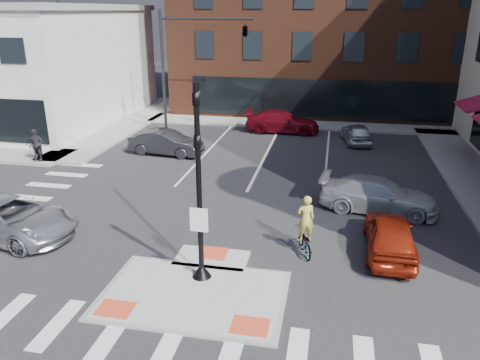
% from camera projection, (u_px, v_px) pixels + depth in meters
% --- Properties ---
extents(ground, '(120.00, 120.00, 0.00)m').
position_uv_depth(ground, '(198.00, 287.00, 14.21)').
color(ground, '#28282B').
rests_on(ground, ground).
extents(refuge_island, '(5.40, 4.65, 0.13)m').
position_uv_depth(refuge_island, '(196.00, 290.00, 13.96)').
color(refuge_island, gray).
rests_on(refuge_island, ground).
extents(sidewalk_nw, '(23.50, 20.50, 0.15)m').
position_uv_depth(sidewalk_nw, '(22.00, 134.00, 31.38)').
color(sidewalk_nw, gray).
rests_on(sidewalk_nw, ground).
extents(sidewalk_n, '(26.00, 3.00, 0.15)m').
position_uv_depth(sidewalk_n, '(323.00, 125.00, 33.90)').
color(sidewalk_n, gray).
rests_on(sidewalk_n, ground).
extents(building_n, '(24.40, 18.40, 15.50)m').
position_uv_depth(building_n, '(332.00, 11.00, 40.46)').
color(building_n, '#54291A').
rests_on(building_n, ground).
extents(building_far_left, '(10.00, 12.00, 10.00)m').
position_uv_depth(building_far_left, '(279.00, 34.00, 61.15)').
color(building_far_left, slate).
rests_on(building_far_left, ground).
extents(building_far_right, '(12.00, 12.00, 12.00)m').
position_uv_depth(building_far_right, '(381.00, 26.00, 60.24)').
color(building_far_right, brown).
rests_on(building_far_right, ground).
extents(signal_pole, '(0.60, 0.60, 5.98)m').
position_uv_depth(signal_pole, '(200.00, 210.00, 13.77)').
color(signal_pole, black).
rests_on(signal_pole, refuge_island).
extents(mast_arm_signal, '(6.10, 2.24, 8.00)m').
position_uv_depth(mast_arm_signal, '(222.00, 39.00, 29.32)').
color(mast_arm_signal, black).
rests_on(mast_arm_signal, ground).
extents(silver_suv, '(5.65, 3.28, 1.48)m').
position_uv_depth(silver_suv, '(7.00, 218.00, 17.14)').
color(silver_suv, '#ABACB3').
rests_on(silver_suv, ground).
extents(red_sedan, '(1.70, 4.06, 1.37)m').
position_uv_depth(red_sedan, '(390.00, 235.00, 15.94)').
color(red_sedan, '#9A220E').
rests_on(red_sedan, ground).
extents(white_pickup, '(5.02, 2.58, 1.39)m').
position_uv_depth(white_pickup, '(378.00, 195.00, 19.36)').
color(white_pickup, silver).
rests_on(white_pickup, ground).
extents(bg_car_dark, '(4.40, 1.93, 1.41)m').
position_uv_depth(bg_car_dark, '(166.00, 143.00, 27.01)').
color(bg_car_dark, '#27262B').
rests_on(bg_car_dark, ground).
extents(bg_car_silver, '(2.10, 3.89, 1.26)m').
position_uv_depth(bg_car_silver, '(357.00, 133.00, 29.41)').
color(bg_car_silver, silver).
rests_on(bg_car_silver, ground).
extents(bg_car_red, '(5.05, 2.11, 1.46)m').
position_uv_depth(bg_car_red, '(282.00, 122.00, 31.98)').
color(bg_car_red, maroon).
rests_on(bg_car_red, ground).
extents(cyclist, '(1.03, 1.74, 2.11)m').
position_uv_depth(cyclist, '(305.00, 234.00, 16.00)').
color(cyclist, '#3F3F44').
rests_on(cyclist, ground).
extents(pedestrian_a, '(1.06, 1.02, 1.73)m').
position_uv_depth(pedestrian_a, '(36.00, 145.00, 25.30)').
color(pedestrian_a, black).
rests_on(pedestrian_a, sidewalk_nw).
extents(pedestrian_b, '(1.10, 0.66, 1.76)m').
position_uv_depth(pedestrian_b, '(36.00, 145.00, 25.30)').
color(pedestrian_b, '#2F2A34').
rests_on(pedestrian_b, sidewalk_nw).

